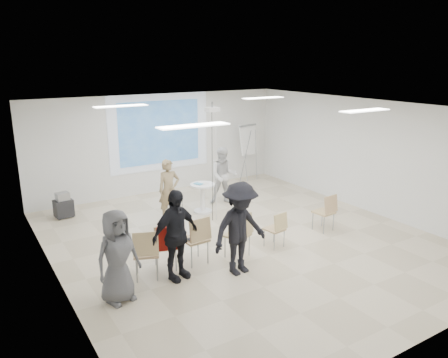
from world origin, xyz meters
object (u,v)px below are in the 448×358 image
chair_left_mid (166,243)px  flipchart_easel (248,140)px  audience_mid (240,223)px  av_cart (63,206)px  pedestal_table (203,196)px  player_right (224,173)px  chair_far_left (146,250)px  player_left (169,186)px  chair_left_inner (197,237)px  chair_right_inner (277,227)px  audience_outer (117,251)px  chair_right_far (326,210)px  chair_center (241,232)px  laptop (194,237)px  audience_left (175,229)px

chair_left_mid → flipchart_easel: 6.68m
audience_mid → av_cart: size_ratio=3.08×
pedestal_table → player_right: (0.88, 0.35, 0.45)m
chair_far_left → av_cart: bearing=119.7°
player_left → chair_far_left: (-1.72, -2.70, -0.30)m
chair_left_inner → chair_right_inner: 1.87m
pedestal_table → flipchart_easel: (2.75, 1.83, 0.97)m
player_right → audience_outer: size_ratio=0.98×
player_right → chair_right_far: size_ratio=1.97×
audience_mid → av_cart: bearing=108.6°
player_right → chair_center: size_ratio=1.86×
chair_left_mid → chair_left_inner: chair_left_inner is taller
laptop → audience_mid: 1.12m
chair_right_inner → audience_mid: bearing=-166.0°
laptop → audience_outer: bearing=16.2°
chair_far_left → chair_right_far: bearing=21.8°
chair_left_mid → chair_right_far: 4.09m
chair_left_mid → audience_outer: size_ratio=0.52×
pedestal_table → chair_far_left: chair_far_left is taller
chair_center → chair_right_far: chair_center is taller
chair_center → chair_left_inner: bearing=143.3°
player_right → audience_left: (-3.08, -3.29, 0.10)m
pedestal_table → laptop: size_ratio=2.32×
chair_left_inner → audience_left: size_ratio=0.50×
audience_left → audience_mid: (1.13, -0.44, 0.03)m
chair_right_far → audience_left: bearing=177.5°
audience_outer → chair_right_inner: bearing=-9.9°
chair_far_left → chair_right_far: 4.55m
player_right → audience_mid: size_ratio=0.87×
player_left → flipchart_easel: 4.18m
pedestal_table → chair_right_inner: (0.26, -2.84, 0.03)m
flipchart_easel → chair_right_inner: bearing=-127.4°
player_left → player_right: (1.85, 0.35, 0.01)m
audience_outer → av_cart: size_ratio=2.74×
chair_center → chair_right_inner: bearing=-22.9°
audience_left → audience_mid: 1.21m
chair_left_mid → audience_left: (0.03, -0.41, 0.43)m
chair_left_inner → chair_center: (0.91, -0.22, -0.02)m
chair_far_left → av_cart: (-0.57, 4.27, -0.28)m
audience_left → av_cart: size_ratio=2.98×
audience_mid → chair_right_far: bearing=7.4°
audience_outer → av_cart: 4.75m
pedestal_table → chair_right_far: (1.85, -2.72, 0.09)m
chair_left_mid → chair_center: 1.57m
chair_left_mid → chair_center: chair_center is taller
pedestal_table → chair_center: (-0.69, -2.85, 0.12)m
pedestal_table → chair_center: size_ratio=0.88×
pedestal_table → chair_right_inner: bearing=-84.7°
pedestal_table → av_cart: bearing=154.3°
player_left → audience_outer: size_ratio=0.97×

